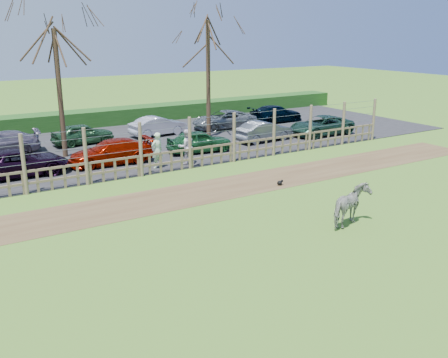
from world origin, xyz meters
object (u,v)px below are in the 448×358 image
visitor_a (157,150)px  tree_mid (57,62)px  tree_right (208,51)px  car_2 (19,163)px  car_13 (276,114)px  car_5 (264,131)px  car_3 (111,152)px  car_4 (199,141)px  zebra (351,206)px  crow (280,183)px  car_11 (158,126)px  car_10 (83,134)px  car_12 (224,120)px  visitor_b (186,147)px  car_6 (321,125)px

visitor_a → tree_mid: bearing=-69.4°
tree_right → car_2: bearing=-165.2°
car_2 → car_13: (18.38, 4.96, 0.00)m
tree_mid → car_5: size_ratio=1.87×
car_3 → car_4: bearing=91.6°
zebra → car_3: bearing=-0.7°
crow → car_11: size_ratio=0.08×
car_10 → car_12: bearing=-96.6°
visitor_a → visitor_b: (1.54, -0.05, 0.00)m
crow → car_13: size_ratio=0.07×
visitor_b → car_10: size_ratio=0.49×
crow → car_4: bearing=90.1°
car_5 → car_12: bearing=-5.7°
zebra → car_11: size_ratio=0.46×
zebra → visitor_a: 10.48m
car_12 → car_13: same height
visitor_b → crow: visitor_b is taller
car_2 → car_10: (4.40, 5.07, 0.00)m
car_6 → car_12: 6.50m
visitor_b → car_2: (-7.42, 2.13, -0.26)m
zebra → car_2: (-8.37, 12.26, -0.07)m
car_3 → car_12: bearing=120.1°
tree_right → car_10: bearing=164.9°
tree_right → car_3: tree_right is taller
car_13 → zebra: bearing=148.5°
visitor_b → crow: (1.77, -5.21, -0.79)m
car_11 → car_3: bearing=131.4°
car_11 → car_13: 9.22m
zebra → car_4: zebra is taller
tree_mid → car_11: tree_mid is taller
tree_mid → car_13: bearing=8.6°
car_11 → car_12: bearing=-98.1°
car_2 → car_10: size_ratio=1.23×
car_10 → car_12: size_ratio=0.82×
tree_mid → car_11: bearing=20.7°
tree_mid → crow: bearing=-56.9°
car_6 → visitor_b: bearing=-79.5°
zebra → car_10: zebra is taller
car_5 → car_6: size_ratio=0.84×
visitor_a → car_5: bearing=-177.7°
zebra → tree_mid: bearing=1.3°
tree_right → crow: (-2.52, -10.44, -5.13)m
crow → car_12: size_ratio=0.07×
crow → car_11: (-0.03, 12.37, 0.53)m
car_13 → visitor_a: bearing=118.1°
tree_mid → car_11: (6.45, 2.44, -4.23)m
car_12 → visitor_a: bearing=-44.1°
visitor_a → car_10: 7.31m
visitor_b → car_4: 2.56m
car_4 → car_6: size_ratio=0.82×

